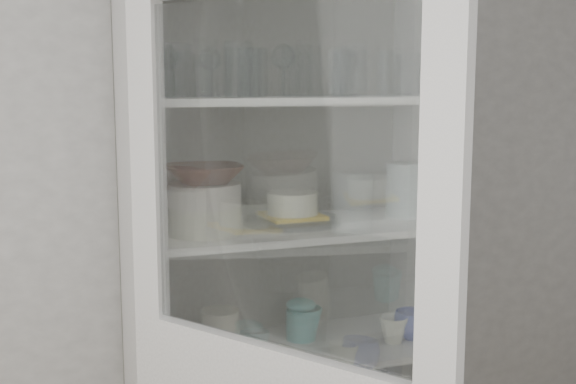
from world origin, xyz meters
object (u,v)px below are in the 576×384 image
object	(u,v)px
goblet_0	(159,69)
cream_bowl	(205,194)
mug_white	(394,330)
plate_stack_front	(205,220)
plate_stack_back	(175,216)
white_ramekin	(292,203)
grey_bowl_stack	(404,190)
mug_blue	(412,325)
mug_teal	(305,323)
teal_jar	(301,322)
goblet_3	(350,73)
goblet_1	(210,70)
glass_platter	(292,220)
measuring_cups	(205,356)
yellow_trivet	(292,216)
white_canister	(220,332)
goblet_2	(283,68)
terracotta_bowl	(205,174)
pantry_cabinet	(282,316)

from	to	relation	value
goblet_0	cream_bowl	distance (m)	0.41
mug_white	goblet_0	bearing A→B (deg)	-171.44
plate_stack_front	plate_stack_back	world-z (taller)	plate_stack_front
cream_bowl	white_ramekin	bearing A→B (deg)	12.24
grey_bowl_stack	cream_bowl	bearing A→B (deg)	-176.24
plate_stack_back	mug_blue	xyz separation A→B (m)	(0.75, -0.19, -0.38)
mug_teal	teal_jar	bearing A→B (deg)	-168.61
goblet_3	white_ramekin	bearing A→B (deg)	-157.04
goblet_1	grey_bowl_stack	size ratio (longest dim) A/B	0.89
glass_platter	goblet_0	bearing A→B (deg)	168.51
teal_jar	measuring_cups	bearing A→B (deg)	-165.37
plate_stack_back	measuring_cups	xyz separation A→B (m)	(0.05, -0.15, -0.41)
plate_stack_front	yellow_trivet	size ratio (longest dim) A/B	1.23
goblet_1	plate_stack_front	xyz separation A→B (m)	(-0.05, -0.12, -0.44)
plate_stack_front	white_canister	world-z (taller)	plate_stack_front
cream_bowl	measuring_cups	xyz separation A→B (m)	(-0.01, 0.01, -0.50)
goblet_2	plate_stack_front	xyz separation A→B (m)	(-0.30, -0.16, -0.45)
measuring_cups	white_canister	xyz separation A→B (m)	(0.06, 0.05, 0.05)
cream_bowl	mug_white	distance (m)	0.78
goblet_2	mug_blue	distance (m)	0.95
plate_stack_front	cream_bowl	xyz separation A→B (m)	(0.00, 0.00, 0.08)
goblet_0	plate_stack_front	distance (m)	0.48
goblet_0	grey_bowl_stack	distance (m)	0.89
cream_bowl	white_ramekin	distance (m)	0.31
goblet_3	teal_jar	xyz separation A→B (m)	(-0.20, -0.07, -0.82)
cream_bowl	teal_jar	xyz separation A→B (m)	(0.34, 0.10, -0.46)
goblet_2	white_canister	world-z (taller)	goblet_2
mug_teal	white_canister	world-z (taller)	white_canister
terracotta_bowl	white_ramekin	distance (m)	0.33
white_ramekin	mug_blue	distance (m)	0.58
grey_bowl_stack	measuring_cups	size ratio (longest dim) A/B	1.96
yellow_trivet	measuring_cups	bearing A→B (deg)	-168.98
plate_stack_back	white_canister	bearing A→B (deg)	-42.81
goblet_2	terracotta_bowl	xyz separation A→B (m)	(-0.30, -0.16, -0.31)
teal_jar	white_canister	size ratio (longest dim) A/B	0.83
plate_stack_back	yellow_trivet	size ratio (longest dim) A/B	1.24
goblet_0	mug_blue	distance (m)	1.16
goblet_0	teal_jar	size ratio (longest dim) A/B	1.43
pantry_cabinet	white_canister	world-z (taller)	pantry_cabinet
goblet_2	measuring_cups	bearing A→B (deg)	-153.92
goblet_1	goblet_2	bearing A→B (deg)	8.86
plate_stack_front	grey_bowl_stack	world-z (taller)	grey_bowl_stack
plate_stack_front	mug_blue	xyz separation A→B (m)	(0.69, -0.03, -0.40)
plate_stack_front	glass_platter	world-z (taller)	plate_stack_front
goblet_1	white_ramekin	bearing A→B (deg)	-11.94
glass_platter	measuring_cups	distance (m)	0.50
grey_bowl_stack	mug_white	size ratio (longest dim) A/B	1.92
mug_blue	terracotta_bowl	bearing A→B (deg)	154.87
pantry_cabinet	goblet_1	distance (m)	0.83
cream_bowl	yellow_trivet	xyz separation A→B (m)	(0.30, 0.06, -0.09)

